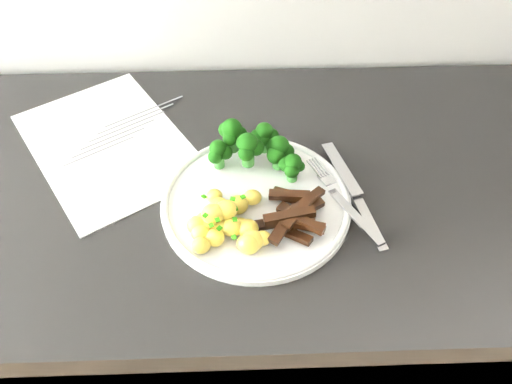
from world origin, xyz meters
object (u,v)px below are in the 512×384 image
knife (360,206)px  potatoes (226,224)px  plate (256,202)px  fork (345,203)px  beef_strips (295,214)px  recipe_paper (108,144)px  broccoli (256,146)px  counter (238,321)px

knife → potatoes: bearing=-168.9°
plate → knife: 0.15m
fork → beef_strips: bearing=-164.8°
recipe_paper → broccoli: broccoli is taller
broccoli → recipe_paper: bearing=164.9°
plate → fork: bearing=-6.8°
broccoli → counter: bearing=-143.2°
beef_strips → knife: size_ratio=0.53×
beef_strips → broccoli: bearing=114.2°
counter → knife: size_ratio=10.73×
counter → potatoes: (-0.01, -0.10, 0.46)m
recipe_paper → fork: size_ratio=2.24×
counter → fork: fork is taller
fork → broccoli: bearing=144.0°
recipe_paper → beef_strips: beef_strips is taller
counter → potatoes: size_ratio=19.84×
counter → plate: 0.45m
recipe_paper → beef_strips: bearing=-31.1°
recipe_paper → knife: 0.42m
beef_strips → knife: bearing=12.4°
recipe_paper → broccoli: size_ratio=2.69×
fork → knife: (0.02, 0.00, -0.01)m
beef_strips → knife: (0.10, 0.02, -0.01)m
recipe_paper → knife: knife is taller
fork → knife: fork is taller
recipe_paper → fork: fork is taller
plate → fork: size_ratio=1.61×
potatoes → beef_strips: size_ratio=1.02×
recipe_paper → knife: size_ratio=1.81×
recipe_paper → fork: bearing=-23.0°
broccoli → fork: bearing=-36.0°
potatoes → beef_strips: 0.10m
plate → knife: knife is taller
recipe_paper → knife: (0.39, -0.16, 0.01)m
recipe_paper → potatoes: (0.20, -0.19, 0.02)m
recipe_paper → plate: bearing=-30.5°
knife → counter: bearing=162.5°
broccoli → fork: 0.16m
recipe_paper → fork: 0.40m
broccoli → fork: size_ratio=0.83×
broccoli → beef_strips: size_ratio=1.26×
potatoes → beef_strips: bearing=9.7°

